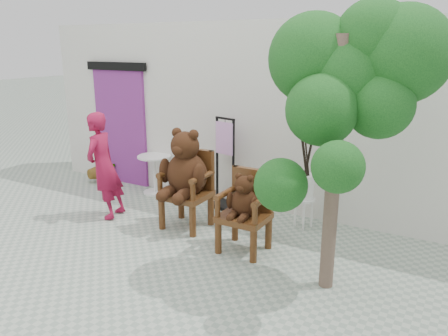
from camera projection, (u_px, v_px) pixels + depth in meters
name	position (u px, v px, depth m)	size (l,w,h in m)	color
ground_plane	(167.00, 278.00, 5.11)	(60.00, 60.00, 0.00)	#9DA796
back_wall	(276.00, 115.00, 7.29)	(9.00, 1.00, 3.00)	silver
doorway	(121.00, 124.00, 8.38)	(1.40, 0.11, 2.33)	#7B297D
chair_big	(186.00, 173.00, 6.33)	(0.74, 0.78, 1.49)	#40220D
chair_small	(245.00, 204.00, 5.65)	(0.61, 0.57, 1.07)	#40220D
person	(104.00, 166.00, 6.74)	(0.60, 0.39, 1.65)	maroon
cafe_table	(155.00, 170.00, 7.93)	(0.60, 0.60, 0.70)	white
display_stand	(225.00, 174.00, 7.18)	(0.52, 0.44, 1.51)	black
stool_bucket	(305.00, 186.00, 6.37)	(0.32, 0.32, 1.45)	white
tree	(358.00, 74.00, 4.46)	(1.84, 1.77, 3.09)	#4E3A2F
potted_plant	(101.00, 170.00, 8.63)	(0.43, 0.37, 0.48)	#103D15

